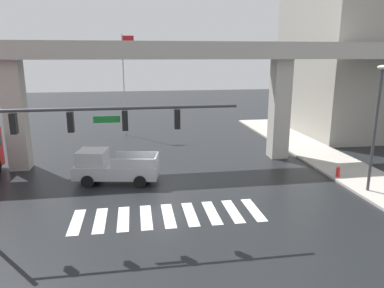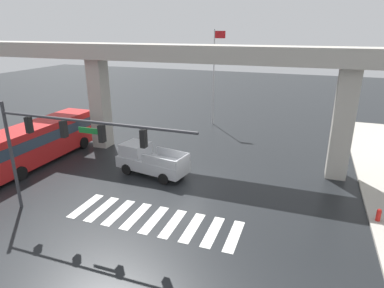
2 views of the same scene
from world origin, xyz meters
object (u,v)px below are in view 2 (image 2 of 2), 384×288
Objects in this scene: city_bus at (37,141)px; traffic_signal_mast at (63,136)px; flagpole at (215,71)px; fire_hydrant at (378,216)px; pickup_truck at (149,160)px.

traffic_signal_mast is (7.74, -5.78, 2.96)m from city_bus.
city_bus is 1.12× the size of flagpole.
traffic_signal_mast is 16.86m from fire_hydrant.
city_bus is 23.30m from fire_hydrant.
flagpole is at bearing 131.09° from fire_hydrant.
city_bus is (-8.97, -0.93, 0.73)m from pickup_truck.
fire_hydrant is (23.25, -0.72, -1.29)m from city_bus.
pickup_truck is at bearing 79.65° from traffic_signal_mast.
flagpole reaches higher than fire_hydrant.
city_bus is at bearing -123.10° from flagpole.
pickup_truck is 14.69m from flagpole.
pickup_truck is 0.55× the size of flagpole.
pickup_truck reaches higher than fire_hydrant.
traffic_signal_mast is 20.74m from flagpole.
fire_hydrant is 21.29m from flagpole.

